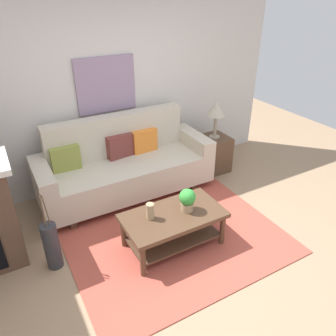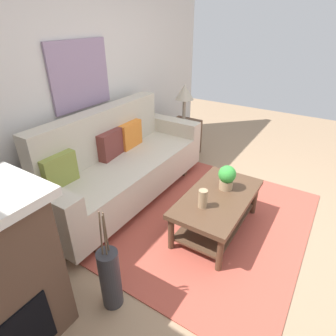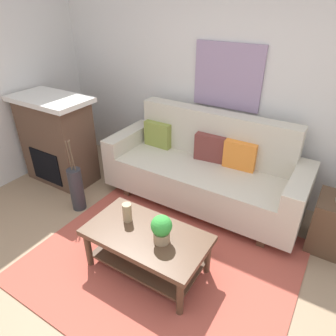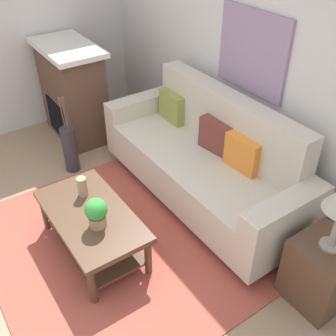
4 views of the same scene
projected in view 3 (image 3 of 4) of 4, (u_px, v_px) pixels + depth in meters
The scene contains 17 objects.
ground_plane at pixel (132, 299), 2.59m from camera, with size 9.11×9.11×0.00m, color #9E7F60.
wall_back at pixel (239, 84), 3.48m from camera, with size 5.11×0.10×2.70m, color silver.
area_rug at pixel (164, 260), 2.96m from camera, with size 2.40×2.05×0.01m, color #B24C3D.
couch at pixel (204, 170), 3.61m from camera, with size 2.33×0.84×1.08m.
throw_pillow_olive at pixel (158, 134), 3.91m from camera, with size 0.36×0.12×0.32m, color olive.
throw_pillow_maroon at pixel (210, 148), 3.57m from camera, with size 0.36×0.12×0.32m, color brown.
throw_pillow_orange at pixel (240, 155), 3.41m from camera, with size 0.36×0.12×0.32m, color orange.
coffee_table at pixel (147, 243), 2.72m from camera, with size 1.10×0.60×0.43m.
tabletop_vase at pixel (127, 212), 2.77m from camera, with size 0.09×0.09×0.18m, color tan.
potted_plant_tabletop at pixel (162, 228), 2.51m from camera, with size 0.18×0.18×0.26m.
side_table at pixel (336, 225), 2.98m from camera, with size 0.44×0.44×0.56m, color #513826.
fireplace at pixel (57, 140), 3.99m from camera, with size 1.02×0.58×1.16m.
floor_vase at pixel (77, 189), 3.55m from camera, with size 0.16×0.16×0.53m, color #2D2D33.
floor_vase_branch_a at pixel (72, 156), 3.32m from camera, with size 0.01×0.01×0.36m, color brown.
floor_vase_branch_b at pixel (71, 155), 3.35m from camera, with size 0.01×0.01×0.36m, color brown.
floor_vase_branch_c at pixel (69, 156), 3.32m from camera, with size 0.01×0.01×0.36m, color brown.
framed_painting at pixel (227, 77), 3.45m from camera, with size 0.81×0.03×0.73m, color gray.
Camera 3 is at (1.15, -1.27, 2.26)m, focal length 32.53 mm.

